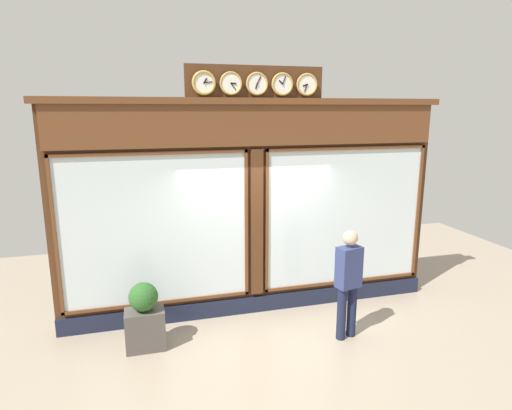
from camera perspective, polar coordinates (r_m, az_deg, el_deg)
name	(u,v)px	position (r m, az deg, el deg)	size (l,w,h in m)	color
shop_facade	(254,207)	(7.15, -0.27, -0.25)	(6.48, 0.42, 4.06)	#4C2B16
pedestrian	(348,280)	(6.62, 12.13, -9.67)	(0.40, 0.30, 1.69)	#191E38
planter_box	(145,329)	(6.67, -14.45, -15.66)	(0.56, 0.36, 0.59)	#4C4742
planter_shrub	(143,297)	(6.45, -14.70, -11.70)	(0.42, 0.42, 0.42)	#285623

